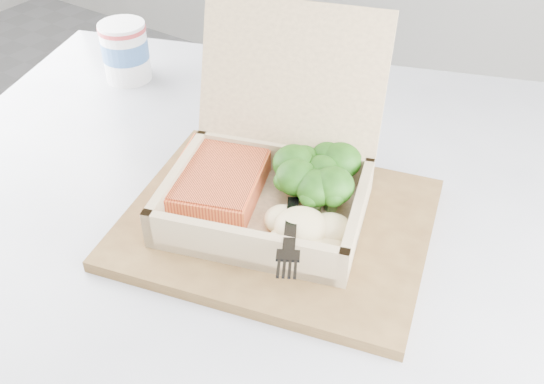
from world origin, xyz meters
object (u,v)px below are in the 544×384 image
Objects in this scene: serving_tray at (277,223)px; paper_cup at (125,50)px; cafe_table at (242,329)px; takeout_container at (274,162)px.

paper_cup is at bearing 157.34° from serving_tray.
paper_cup reaches higher than serving_tray.
cafe_table is 0.20m from serving_tray.
serving_tray is at bearing 15.82° from cafe_table.
cafe_table is 3.32× the size of serving_tray.
takeout_container is at bearing -19.93° from paper_cup.
serving_tray is 0.07m from takeout_container.
cafe_table is at bearing -135.19° from takeout_container.
paper_cup is (-0.37, 0.16, 0.04)m from serving_tray.
takeout_container reaches higher than cafe_table.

